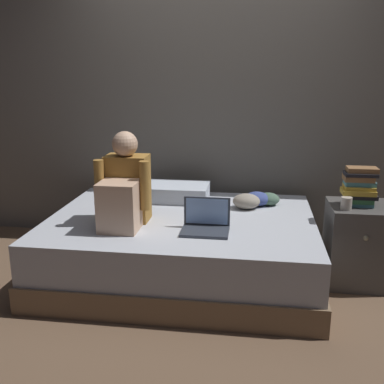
# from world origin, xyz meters

# --- Properties ---
(ground_plane) EXTENTS (8.00, 8.00, 0.00)m
(ground_plane) POSITION_xyz_m (0.00, 0.00, 0.00)
(ground_plane) COLOR brown
(wall_back) EXTENTS (5.60, 0.10, 2.70)m
(wall_back) POSITION_xyz_m (0.00, 1.20, 1.35)
(wall_back) COLOR slate
(wall_back) RESTS_ON ground_plane
(bed) EXTENTS (2.00, 1.50, 0.47)m
(bed) POSITION_xyz_m (-0.20, 0.30, 0.23)
(bed) COLOR #7A6047
(bed) RESTS_ON ground_plane
(nightstand) EXTENTS (0.44, 0.46, 0.60)m
(nightstand) POSITION_xyz_m (1.10, 0.38, 0.30)
(nightstand) COLOR #474442
(nightstand) RESTS_ON ground_plane
(person_sitting) EXTENTS (0.39, 0.44, 0.66)m
(person_sitting) POSITION_xyz_m (-0.57, 0.09, 0.72)
(person_sitting) COLOR olive
(person_sitting) RESTS_ON bed
(laptop) EXTENTS (0.32, 0.23, 0.22)m
(laptop) POSITION_xyz_m (0.01, 0.02, 0.53)
(laptop) COLOR #333842
(laptop) RESTS_ON bed
(pillow) EXTENTS (0.56, 0.36, 0.13)m
(pillow) POSITION_xyz_m (-0.33, 0.75, 0.54)
(pillow) COLOR silver
(pillow) RESTS_ON bed
(book_stack) EXTENTS (0.24, 0.17, 0.28)m
(book_stack) POSITION_xyz_m (1.07, 0.37, 0.74)
(book_stack) COLOR teal
(book_stack) RESTS_ON nightstand
(mug) EXTENTS (0.08, 0.08, 0.09)m
(mug) POSITION_xyz_m (0.97, 0.26, 0.64)
(mug) COLOR #BCB2A3
(mug) RESTS_ON nightstand
(clothes_pile) EXTENTS (0.37, 0.29, 0.12)m
(clothes_pile) POSITION_xyz_m (0.35, 0.64, 0.53)
(clothes_pile) COLOR gray
(clothes_pile) RESTS_ON bed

